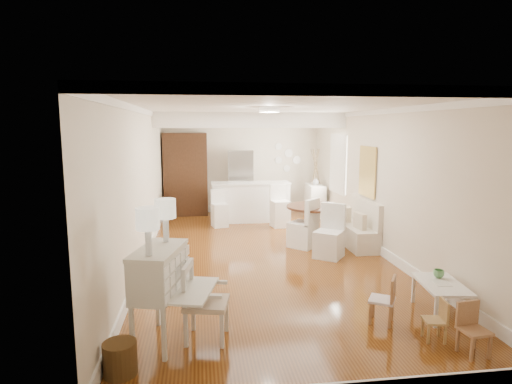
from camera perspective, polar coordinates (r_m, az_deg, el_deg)
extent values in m
plane|color=brown|center=(8.36, 1.17, -8.45)|extent=(9.00, 9.00, 0.00)
cube|color=white|center=(8.00, 1.23, 11.10)|extent=(4.50, 9.00, 0.04)
cube|color=beige|center=(12.50, -1.98, 3.78)|extent=(4.50, 0.04, 2.80)
cube|color=beige|center=(3.76, 11.88, -7.83)|extent=(4.50, 0.04, 2.80)
cube|color=beige|center=(8.03, -14.88, 0.79)|extent=(0.04, 9.00, 2.80)
cube|color=beige|center=(8.69, 16.02, 1.32)|extent=(0.04, 9.00, 2.80)
cube|color=white|center=(10.17, -0.71, 9.56)|extent=(4.50, 0.45, 0.36)
cube|color=tan|center=(9.12, 14.60, 2.66)|extent=(0.04, 0.84, 1.04)
cube|color=white|center=(10.90, 10.91, 3.71)|extent=(0.04, 1.10, 1.40)
cylinder|color=#381E11|center=(12.39, -7.54, 5.75)|extent=(0.30, 0.03, 0.30)
cylinder|color=white|center=(7.50, 1.83, 10.88)|extent=(0.36, 0.36, 0.08)
cube|color=silver|center=(5.12, -12.70, -13.31)|extent=(1.07, 1.08, 1.12)
cube|color=beige|center=(5.14, -6.61, -14.32)|extent=(0.61, 0.61, 0.91)
cylinder|color=#53391A|center=(4.78, -17.68, -20.38)|extent=(0.39, 0.39, 0.34)
cube|color=silver|center=(6.31, 23.37, -12.92)|extent=(0.63, 0.92, 0.43)
cube|color=#A6814B|center=(5.56, 22.69, -15.45)|extent=(0.28, 0.28, 0.50)
cube|color=#996A45|center=(5.77, 16.45, -13.52)|extent=(0.41, 0.41, 0.62)
cube|color=#956743|center=(5.39, 27.11, -16.04)|extent=(0.31, 0.31, 0.58)
cube|color=silver|center=(9.20, 13.05, -3.92)|extent=(0.52, 1.60, 0.98)
cylinder|color=#4C2818|center=(9.19, 7.80, -4.33)|extent=(1.42, 1.42, 0.81)
cube|color=white|center=(8.23, 9.73, -5.19)|extent=(0.68, 0.69, 1.01)
cube|color=white|center=(8.87, 6.29, -4.07)|extent=(0.70, 0.70, 1.03)
cube|color=white|center=(11.24, -0.74, -1.31)|extent=(2.05, 0.65, 1.03)
cube|color=white|center=(10.65, -4.86, -2.20)|extent=(0.44, 0.44, 0.92)
cube|color=white|center=(10.62, 3.24, -1.90)|extent=(0.48, 0.48, 1.04)
cube|color=#381E11|center=(12.15, -9.36, 2.35)|extent=(1.20, 0.60, 2.30)
imported|color=silver|center=(12.24, -0.41, 1.33)|extent=(0.75, 0.65, 1.80)
cube|color=silver|center=(11.99, 7.87, -1.12)|extent=(0.45, 0.94, 0.88)
imported|color=#5B9C5D|center=(6.41, 23.18, -9.99)|extent=(0.19, 0.19, 0.11)
imported|color=silver|center=(11.95, 7.95, 1.47)|extent=(0.21, 0.21, 0.20)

